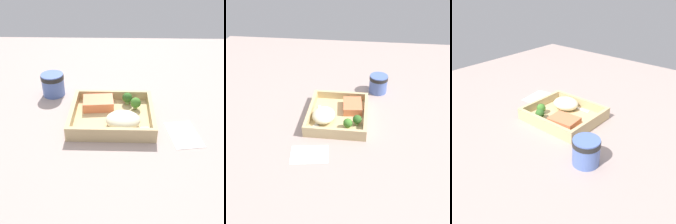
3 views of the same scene
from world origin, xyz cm
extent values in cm
cube|color=#A28D87|center=(0.00, 0.00, -1.00)|extent=(160.00, 160.00, 2.00)
cube|color=tan|center=(0.00, 0.00, 0.60)|extent=(24.66, 21.79, 1.20)
cube|color=tan|center=(0.00, -10.29, 2.73)|extent=(24.66, 1.20, 3.05)
cube|color=tan|center=(0.00, 10.29, 2.73)|extent=(24.66, 1.20, 3.05)
cube|color=tan|center=(-11.73, 0.00, 2.73)|extent=(1.20, 19.39, 3.05)
cube|color=tan|center=(11.73, 0.00, 2.73)|extent=(1.20, 19.39, 3.05)
cube|color=#E2774B|center=(-4.48, 5.11, 2.67)|extent=(10.00, 7.86, 2.95)
ellipsoid|color=beige|center=(3.25, -4.87, 3.26)|extent=(9.83, 8.40, 4.11)
cylinder|color=#819852|center=(7.22, 4.24, 1.90)|extent=(1.25, 1.25, 1.39)
sphere|color=#3F7B2A|center=(7.22, 4.24, 3.50)|extent=(3.29, 3.29, 3.29)
cylinder|color=#7DAD66|center=(4.70, 7.39, 1.89)|extent=(1.23, 1.23, 1.38)
sphere|color=#306023|center=(4.70, 7.39, 3.46)|extent=(3.23, 3.23, 3.23)
cube|color=silver|center=(0.92, -7.49, 1.42)|extent=(12.45, 1.93, 0.44)
cube|color=silver|center=(8.80, -6.95, 1.42)|extent=(3.54, 2.42, 0.44)
cylinder|color=#506BB3|center=(-20.86, 15.06, 3.88)|extent=(7.58, 7.58, 7.75)
cylinder|color=black|center=(-20.86, 15.06, 6.65)|extent=(7.80, 7.80, 1.40)
cube|color=white|center=(20.33, -6.92, 0.12)|extent=(9.64, 13.01, 0.24)
camera|label=1|loc=(1.83, -65.45, 45.54)|focal=42.00mm
camera|label=2|loc=(78.51, 8.84, 59.95)|focal=42.00mm
camera|label=3|loc=(-53.81, 62.59, 46.71)|focal=42.00mm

